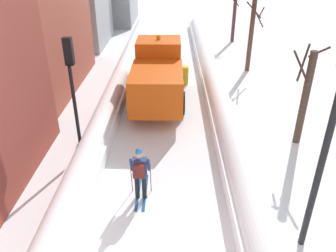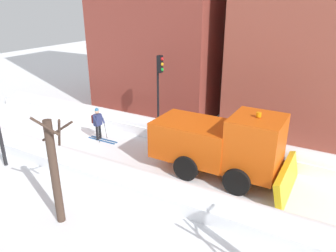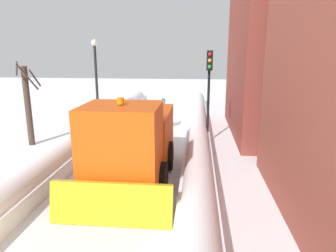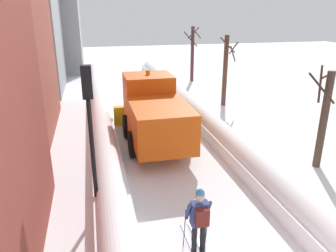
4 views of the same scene
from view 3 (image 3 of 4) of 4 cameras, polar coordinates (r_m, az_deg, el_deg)
name	(u,v)px [view 3 (image 3 of 4)]	position (r m, az deg, el deg)	size (l,w,h in m)	color
ground_plane	(118,190)	(10.24, -9.36, -11.74)	(80.00, 80.00, 0.00)	white
snowbank_left	(198,181)	(9.74, 5.59, -10.17)	(1.10, 36.00, 1.01)	white
snowbank_right	(41,175)	(10.99, -22.69, -8.41)	(1.10, 36.00, 1.00)	white
plow_truck	(132,140)	(10.38, -6.69, -2.54)	(3.20, 5.98, 3.12)	#DB510F
skier	(163,112)	(17.32, -0.87, 2.58)	(0.62, 1.80, 1.81)	black
traffic_light_pole	(209,79)	(14.51, 7.67, 8.61)	(0.28, 0.42, 4.41)	black
street_lamp	(96,70)	(19.72, -13.31, 10.10)	(0.40, 0.40, 5.06)	black
bare_tree_near	(28,104)	(15.68, -24.67, 3.73)	(1.05, 1.33, 3.94)	#463429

